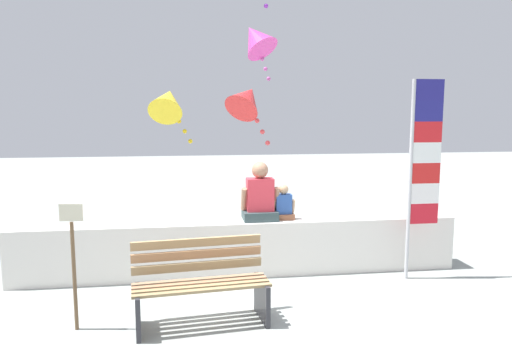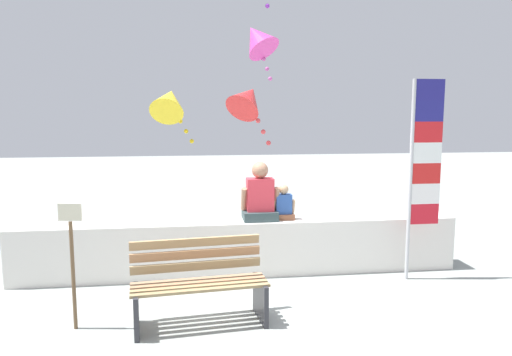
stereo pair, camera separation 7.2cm
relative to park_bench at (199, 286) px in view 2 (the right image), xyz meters
The scene contains 10 objects.
ground_plane 0.99m from the park_bench, 48.25° to the left, with size 40.00×40.00×0.00m, color gray.
seawall_ledge 1.66m from the park_bench, 68.76° to the left, with size 6.19×0.49×0.76m, color silver.
park_bench is the anchor object (origin of this frame).
person_adult 1.92m from the park_bench, 60.44° to the left, with size 0.54×0.39×0.82m.
person_child 2.06m from the park_bench, 51.97° to the left, with size 0.32×0.24×0.50m.
flag_banner 3.37m from the park_bench, 18.69° to the left, with size 0.45×0.05×2.70m.
kite_red 3.75m from the park_bench, 73.53° to the left, with size 0.93×0.96×1.14m.
kite_magenta 5.37m from the park_bench, 73.81° to the left, with size 1.03×1.04×1.17m.
kite_yellow 4.41m from the park_bench, 96.50° to the left, with size 0.81×0.94×1.18m.
sign_post 1.36m from the park_bench, behind, with size 0.24×0.06×1.35m.
Camera 2 is at (-0.65, -5.72, 2.27)m, focal length 33.85 mm.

